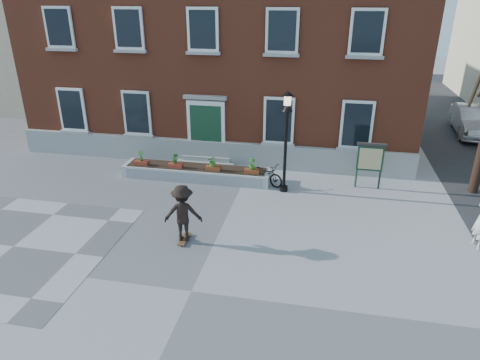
% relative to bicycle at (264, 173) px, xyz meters
% --- Properties ---
extents(ground, '(100.00, 100.00, 0.00)m').
position_rel_bicycle_xyz_m(ground, '(-0.88, -7.18, -0.46)').
color(ground, gray).
rests_on(ground, ground).
extents(checker_patch, '(6.00, 6.00, 0.01)m').
position_rel_bicycle_xyz_m(checker_patch, '(-6.88, -6.18, -0.45)').
color(checker_patch, '#57575A').
rests_on(checker_patch, ground).
extents(distant_building, '(10.00, 12.00, 13.00)m').
position_rel_bicycle_xyz_m(distant_building, '(-18.88, 12.82, 6.04)').
color(distant_building, beige).
rests_on(distant_building, ground).
extents(bicycle, '(1.82, 1.34, 0.91)m').
position_rel_bicycle_xyz_m(bicycle, '(0.00, 0.00, 0.00)').
color(bicycle, black).
rests_on(bicycle, ground).
extents(parked_car, '(1.99, 4.83, 1.56)m').
position_rel_bicycle_xyz_m(parked_car, '(10.18, 8.84, 0.32)').
color(parked_car, silver).
rests_on(parked_car, ground).
extents(brick_building, '(18.40, 10.85, 12.60)m').
position_rel_bicycle_xyz_m(brick_building, '(-2.88, 6.79, 5.85)').
color(brick_building, brown).
rests_on(brick_building, ground).
extents(planter_assembly, '(6.20, 1.12, 1.15)m').
position_rel_bicycle_xyz_m(planter_assembly, '(-2.87, -0.01, -0.15)').
color(planter_assembly, beige).
rests_on(planter_assembly, ground).
extents(lamp_post, '(0.40, 0.40, 3.93)m').
position_rel_bicycle_xyz_m(lamp_post, '(0.84, -0.51, 2.08)').
color(lamp_post, black).
rests_on(lamp_post, ground).
extents(notice_board, '(1.10, 0.16, 1.87)m').
position_rel_bicycle_xyz_m(notice_board, '(4.07, 0.41, 0.81)').
color(notice_board, '#1B3727').
rests_on(notice_board, ground).
extents(skateboarder, '(1.29, 0.90, 1.89)m').
position_rel_bicycle_xyz_m(skateboarder, '(-1.83, -4.83, 0.52)').
color(skateboarder, brown).
rests_on(skateboarder, ground).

